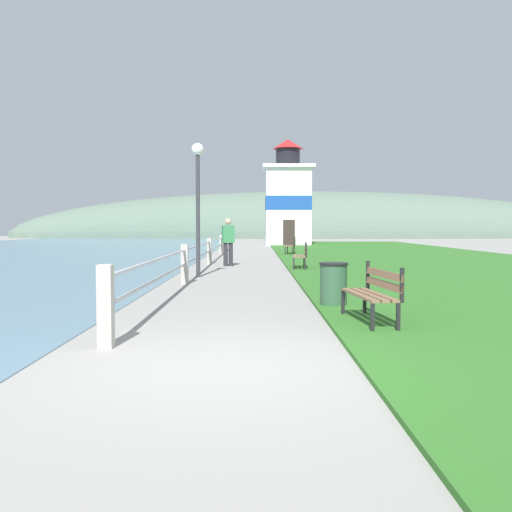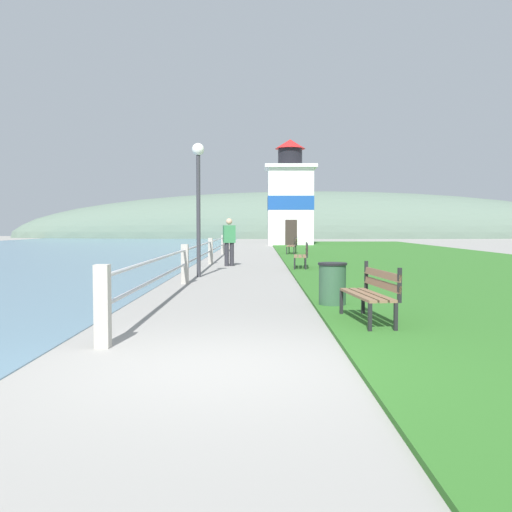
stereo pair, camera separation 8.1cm
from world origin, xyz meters
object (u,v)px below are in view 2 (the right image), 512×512
object	(u,v)px
lighthouse	(290,200)
trash_bin	(332,285)
park_bench_near	(372,290)
lamp_post	(198,185)
park_bench_midway	(303,254)
park_bench_far	(293,245)
person_strolling	(229,240)

from	to	relation	value
lighthouse	trash_bin	bearing A→B (deg)	-91.77
park_bench_near	lamp_post	xyz separation A→B (m)	(-3.53, 8.24, 2.20)
park_bench_midway	park_bench_far	distance (m)	10.31
park_bench_near	trash_bin	size ratio (longest dim) A/B	1.97
lamp_post	park_bench_far	bearing A→B (deg)	74.79
park_bench_near	person_strolling	distance (m)	13.23
person_strolling	park_bench_far	bearing A→B (deg)	-34.27
park_bench_far	person_strolling	size ratio (longest dim) A/B	1.04
park_bench_midway	park_bench_far	xyz separation A→B (m)	(0.28, 10.30, 0.00)
trash_bin	lighthouse	bearing A→B (deg)	88.23
park_bench_near	park_bench_midway	bearing A→B (deg)	-95.25
park_bench_far	lighthouse	bearing A→B (deg)	-85.63
park_bench_near	park_bench_far	distance (m)	21.49
lamp_post	park_bench_near	bearing A→B (deg)	-66.81
person_strolling	lamp_post	world-z (taller)	lamp_post
lamp_post	person_strolling	bearing A→B (deg)	81.90
park_bench_near	park_bench_far	xyz separation A→B (m)	(0.07, 21.49, 0.00)
lighthouse	lamp_post	size ratio (longest dim) A/B	2.10
person_strolling	lighthouse	bearing A→B (deg)	-23.98
park_bench_midway	person_strolling	xyz separation A→B (m)	(-2.66, 1.73, 0.45)
park_bench_near	lighthouse	size ratio (longest dim) A/B	0.20
trash_bin	park_bench_midway	bearing A→B (deg)	89.05
park_bench_far	lamp_post	world-z (taller)	lamp_post
person_strolling	lamp_post	xyz separation A→B (m)	(-0.66, -4.67, 1.76)
lighthouse	person_strolling	world-z (taller)	lighthouse
park_bench_far	lighthouse	distance (m)	15.29
trash_bin	lamp_post	bearing A→B (deg)	116.47
park_bench_midway	lighthouse	size ratio (longest dim) A/B	0.20
lighthouse	trash_bin	world-z (taller)	lighthouse
park_bench_midway	park_bench_near	bearing A→B (deg)	94.94
person_strolling	park_bench_near	bearing A→B (deg)	177.15
park_bench_near	trash_bin	world-z (taller)	park_bench_near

